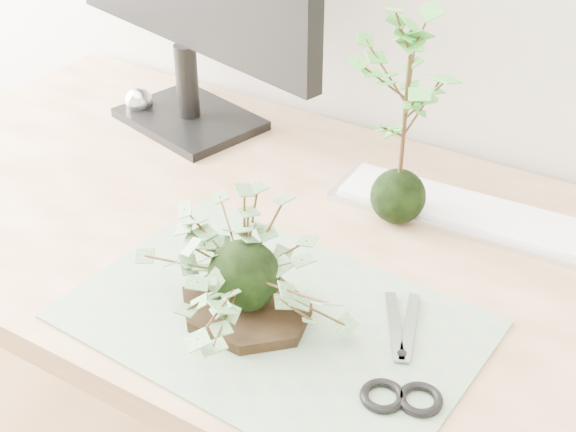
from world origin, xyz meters
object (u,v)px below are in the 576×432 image
Objects in this scene: desk at (343,304)px; ivy_kokedama at (243,247)px; keyboard at (464,211)px; maple_kokedama at (409,70)px.

ivy_kokedama reaches higher than desk.
keyboard is at bearing 68.26° from ivy_kokedama.
desk is at bearing -100.53° from maple_kokedama.
maple_kokedama is 0.25m from keyboard.
desk is 0.34m from maple_kokedama.
ivy_kokedama reaches higher than keyboard.
keyboard is at bearing 60.52° from desk.
keyboard is (0.08, 0.06, -0.22)m from maple_kokedama.
maple_kokedama is (0.02, 0.11, 0.32)m from desk.
desk is at bearing -122.83° from keyboard.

